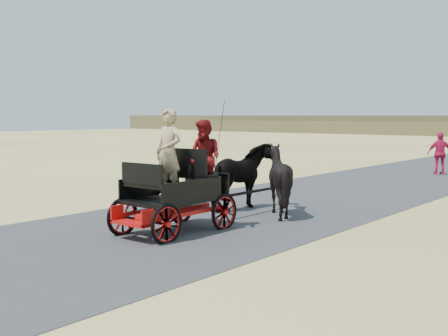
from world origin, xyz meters
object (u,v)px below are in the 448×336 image
Objects in this scene: horse_left at (242,177)px; pedestrian at (440,153)px; carriage at (175,214)px; horse_right at (279,180)px.

pedestrian is at bearing -94.92° from horse_left.
carriage is at bearing 100.39° from horse_left.
horse_right is at bearing 56.99° from pedestrian.
pedestrian is (-0.09, 11.77, 0.01)m from horse_right.
horse_left is at bearing 0.00° from horse_right.
carriage is 3.09m from horse_left.
horse_left is (-0.55, 3.00, 0.49)m from carriage.
horse_right reaches higher than carriage.
horse_left is 1.10m from horse_right.
pedestrian is at bearing 88.20° from carriage.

